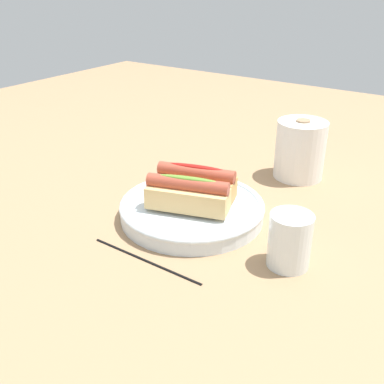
{
  "coord_description": "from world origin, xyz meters",
  "views": [
    {
      "loc": [
        0.46,
        -0.6,
        0.42
      ],
      "look_at": [
        0.03,
        0.02,
        0.05
      ],
      "focal_mm": 42.33,
      "sensor_mm": 36.0,
      "label": 1
    }
  ],
  "objects_px": {
    "water_glass": "(289,244)",
    "serving_bowl": "(192,209)",
    "chopstick_near": "(146,260)",
    "paper_towel_roll": "(300,150)",
    "hotdog_front": "(188,195)",
    "hotdog_back": "(196,182)"
  },
  "relations": [
    {
      "from": "water_glass",
      "to": "paper_towel_roll",
      "type": "distance_m",
      "value": 0.36
    },
    {
      "from": "water_glass",
      "to": "serving_bowl",
      "type": "bearing_deg",
      "value": 169.17
    },
    {
      "from": "hotdog_back",
      "to": "paper_towel_roll",
      "type": "xyz_separation_m",
      "value": [
        0.1,
        0.27,
        0.0
      ]
    },
    {
      "from": "water_glass",
      "to": "paper_towel_roll",
      "type": "xyz_separation_m",
      "value": [
        -0.12,
        0.34,
        0.03
      ]
    },
    {
      "from": "paper_towel_roll",
      "to": "chopstick_near",
      "type": "distance_m",
      "value": 0.47
    },
    {
      "from": "water_glass",
      "to": "chopstick_near",
      "type": "bearing_deg",
      "value": -147.83
    },
    {
      "from": "hotdog_front",
      "to": "water_glass",
      "type": "relative_size",
      "value": 1.76
    },
    {
      "from": "hotdog_front",
      "to": "water_glass",
      "type": "bearing_deg",
      "value": -4.09
    },
    {
      "from": "chopstick_near",
      "to": "paper_towel_roll",
      "type": "bearing_deg",
      "value": 81.75
    },
    {
      "from": "paper_towel_roll",
      "to": "chopstick_near",
      "type": "height_order",
      "value": "paper_towel_roll"
    },
    {
      "from": "hotdog_back",
      "to": "paper_towel_roll",
      "type": "relative_size",
      "value": 1.18
    },
    {
      "from": "hotdog_front",
      "to": "paper_towel_roll",
      "type": "relative_size",
      "value": 1.18
    },
    {
      "from": "serving_bowl",
      "to": "hotdog_front",
      "type": "bearing_deg",
      "value": -72.1
    },
    {
      "from": "hotdog_back",
      "to": "chopstick_near",
      "type": "xyz_separation_m",
      "value": [
        0.03,
        -0.19,
        -0.06
      ]
    },
    {
      "from": "serving_bowl",
      "to": "hotdog_front",
      "type": "distance_m",
      "value": 0.05
    },
    {
      "from": "serving_bowl",
      "to": "hotdog_front",
      "type": "relative_size",
      "value": 1.73
    },
    {
      "from": "serving_bowl",
      "to": "water_glass",
      "type": "relative_size",
      "value": 3.04
    },
    {
      "from": "hotdog_front",
      "to": "paper_towel_roll",
      "type": "height_order",
      "value": "paper_towel_roll"
    },
    {
      "from": "water_glass",
      "to": "paper_towel_roll",
      "type": "bearing_deg",
      "value": 110.1
    },
    {
      "from": "paper_towel_roll",
      "to": "chopstick_near",
      "type": "bearing_deg",
      "value": -98.8
    },
    {
      "from": "hotdog_front",
      "to": "paper_towel_roll",
      "type": "bearing_deg",
      "value": 75.61
    },
    {
      "from": "serving_bowl",
      "to": "hotdog_back",
      "type": "height_order",
      "value": "hotdog_back"
    }
  ]
}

